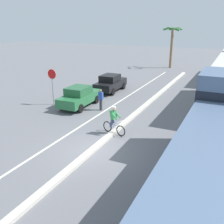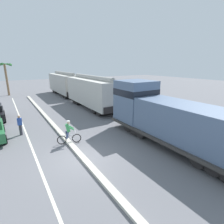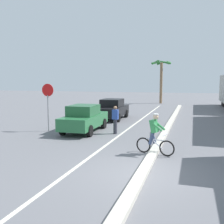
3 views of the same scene
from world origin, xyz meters
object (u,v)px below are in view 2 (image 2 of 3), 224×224
Objects in this scene: hopper_car_middle at (64,84)px; hopper_car_lead at (92,92)px; locomotive at (167,119)px; pedestrian_by_cars at (20,125)px; palm_tree_near at (5,71)px; cyclist at (69,133)px.

hopper_car_lead is at bearing -90.00° from hopper_car_middle.
hopper_car_lead is 11.60m from hopper_car_middle.
locomotive reaches higher than pedestrian_by_cars.
hopper_car_middle is at bearing -28.85° from palm_tree_near.
locomotive is at bearing -90.00° from hopper_car_middle.
pedestrian_by_cars is at bearing -90.11° from palm_tree_near.
hopper_car_lead is at bearing 90.00° from locomotive.
locomotive is 1.10× the size of hopper_car_lead.
palm_tree_near is 3.63× the size of pedestrian_by_cars.
hopper_car_middle reaches higher than pedestrian_by_cars.
hopper_car_middle is 21.15m from cyclist.
palm_tree_near is (-8.82, 4.86, 2.23)m from hopper_car_middle.
pedestrian_by_cars is at bearing -150.44° from hopper_car_lead.
hopper_car_lead is 1.80× the size of palm_tree_near.
locomotive is 23.76m from hopper_car_middle.
palm_tree_near is (-8.82, 28.61, 2.51)m from locomotive.
hopper_car_lead is 6.54× the size of pedestrian_by_cars.
cyclist is at bearing -83.77° from palm_tree_near.
cyclist is at bearing -52.34° from pedestrian_by_cars.
palm_tree_near reaches higher than cyclist.
palm_tree_near is at bearing 107.13° from locomotive.
pedestrian_by_cars is at bearing 127.66° from cyclist.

